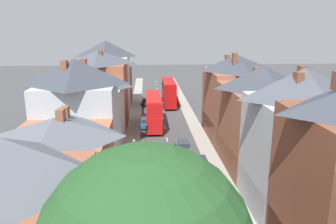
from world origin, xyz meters
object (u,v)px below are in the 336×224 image
at_px(car_near_silver, 146,196).
at_px(car_near_blue, 200,164).
at_px(delivery_van, 146,159).
at_px(street_lamp, 134,164).
at_px(car_mid_black, 146,122).
at_px(car_mid_white, 205,216).
at_px(double_decker_bus_mid_street, 169,92).
at_px(car_parked_left_b, 146,101).
at_px(car_parked_right_a, 174,100).
at_px(car_far_grey, 183,147).
at_px(pedestrian_near_right, 129,197).
at_px(double_decker_bus_lead, 154,111).

bearing_deg(car_near_silver, car_near_blue, 48.64).
height_order(delivery_van, street_lamp, street_lamp).
relative_size(car_mid_black, car_mid_white, 1.13).
relative_size(double_decker_bus_mid_street, car_parked_left_b, 2.67).
xyz_separation_m(car_parked_right_a, delivery_van, (-6.20, -33.78, 0.49)).
relative_size(car_far_grey, pedestrian_near_right, 2.85).
height_order(car_parked_left_b, delivery_van, delivery_van).
relative_size(car_parked_right_a, car_far_grey, 0.87).
height_order(double_decker_bus_mid_street, pedestrian_near_right, double_decker_bus_mid_street).
height_order(car_near_silver, delivery_van, delivery_van).
bearing_deg(delivery_van, car_far_grey, 46.58).
relative_size(double_decker_bus_mid_street, car_parked_right_a, 2.70).
distance_m(double_decker_bus_lead, car_parked_left_b, 16.29).
height_order(car_far_grey, street_lamp, street_lamp).
bearing_deg(double_decker_bus_mid_street, car_far_grey, -89.98).
bearing_deg(car_near_blue, car_parked_left_b, 100.38).
distance_m(double_decker_bus_lead, car_near_blue, 18.52).
xyz_separation_m(double_decker_bus_lead, pedestrian_near_right, (-2.91, -25.20, -1.78)).
xyz_separation_m(car_parked_right_a, car_parked_left_b, (-6.20, -0.70, -0.04)).
relative_size(car_near_blue, car_parked_left_b, 0.99).
distance_m(car_mid_white, car_far_grey, 16.61).
height_order(car_far_grey, pedestrian_near_right, pedestrian_near_right).
relative_size(car_mid_black, street_lamp, 0.81).
bearing_deg(street_lamp, car_parked_right_a, 79.46).
xyz_separation_m(double_decker_bus_lead, car_near_silver, (-1.29, -24.79, -1.98)).
relative_size(car_parked_left_b, pedestrian_near_right, 2.52).
height_order(double_decker_bus_mid_street, car_near_blue, double_decker_bus_mid_street).
bearing_deg(car_parked_right_a, car_near_blue, -90.00).
height_order(car_mid_white, pedestrian_near_right, pedestrian_near_right).
bearing_deg(double_decker_bus_lead, car_parked_right_a, 73.72).
distance_m(car_near_blue, delivery_van, 6.27).
bearing_deg(car_mid_white, car_parked_right_a, 88.35).
xyz_separation_m(car_near_blue, pedestrian_near_right, (-7.82, -7.45, 0.19)).
bearing_deg(double_decker_bus_mid_street, car_near_silver, -96.90).
height_order(car_near_blue, street_lamp, street_lamp).
height_order(car_mid_white, delivery_van, delivery_van).
bearing_deg(car_mid_black, car_mid_white, -80.21).
height_order(double_decker_bus_lead, car_parked_right_a, double_decker_bus_lead).
xyz_separation_m(car_near_silver, car_far_grey, (4.90, 13.00, -0.02)).
distance_m(car_far_grey, delivery_van, 7.15).
bearing_deg(car_mid_white, car_mid_black, 99.79).
bearing_deg(car_far_grey, double_decker_bus_lead, 107.02).
relative_size(car_parked_right_a, delivery_van, 0.77).
height_order(car_near_silver, car_mid_white, car_near_silver).
relative_size(double_decker_bus_mid_street, car_far_grey, 2.35).
height_order(car_mid_black, car_far_grey, car_far_grey).
height_order(double_decker_bus_lead, car_near_silver, double_decker_bus_lead).
bearing_deg(car_parked_left_b, car_mid_black, -90.00).
height_order(car_mid_white, car_far_grey, car_far_grey).
bearing_deg(street_lamp, double_decker_bus_lead, 83.86).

